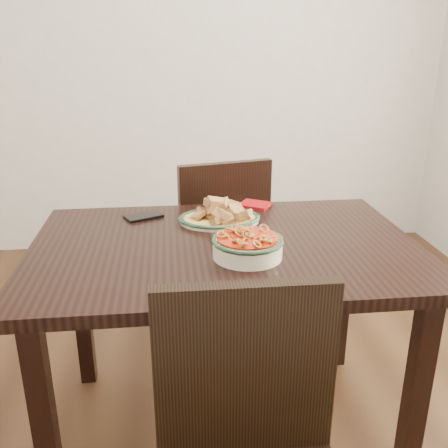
{
  "coord_description": "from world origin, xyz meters",
  "views": [
    {
      "loc": [
        -0.11,
        -1.63,
        1.38
      ],
      "look_at": [
        0.06,
        -0.09,
        0.81
      ],
      "focal_mm": 40.0,
      "sensor_mm": 36.0,
      "label": 1
    }
  ],
  "objects": [
    {
      "name": "floor",
      "position": [
        0.0,
        0.0,
        0.0
      ],
      "size": [
        3.5,
        3.5,
        0.0
      ],
      "primitive_type": "plane",
      "color": "#321D0F",
      "rests_on": "ground"
    },
    {
      "name": "wall_back",
      "position": [
        0.0,
        1.75,
        1.3
      ],
      "size": [
        3.5,
        0.1,
        2.6
      ],
      "primitive_type": "cube",
      "color": "beige",
      "rests_on": "ground"
    },
    {
      "name": "dining_table",
      "position": [
        0.06,
        -0.11,
        0.66
      ],
      "size": [
        1.27,
        0.85,
        0.75
      ],
      "color": "black",
      "rests_on": "ground"
    },
    {
      "name": "chair_far",
      "position": [
        0.11,
        0.56,
        0.5
      ],
      "size": [
        0.5,
        0.5,
        0.89
      ],
      "rotation": [
        0.0,
        0.0,
        3.36
      ],
      "color": "black",
      "rests_on": "ground"
    },
    {
      "name": "fish_plate",
      "position": [
        0.07,
        0.1,
        0.79
      ],
      "size": [
        0.29,
        0.23,
        0.11
      ],
      "color": "beige",
      "rests_on": "dining_table"
    },
    {
      "name": "noodle_bowl",
      "position": [
        0.12,
        -0.23,
        0.79
      ],
      "size": [
        0.23,
        0.23,
        0.08
      ],
      "color": "white",
      "rests_on": "dining_table"
    },
    {
      "name": "smartphone",
      "position": [
        -0.21,
        0.17,
        0.76
      ],
      "size": [
        0.15,
        0.12,
        0.01
      ],
      "primitive_type": "cube",
      "rotation": [
        0.0,
        0.0,
        0.45
      ],
      "color": "black",
      "rests_on": "dining_table"
    },
    {
      "name": "napkin",
      "position": [
        0.23,
        0.27,
        0.76
      ],
      "size": [
        0.15,
        0.14,
        0.01
      ],
      "primitive_type": "cube",
      "rotation": [
        0.0,
        0.0,
        -0.55
      ],
      "color": "#970B0E",
      "rests_on": "dining_table"
    }
  ]
}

